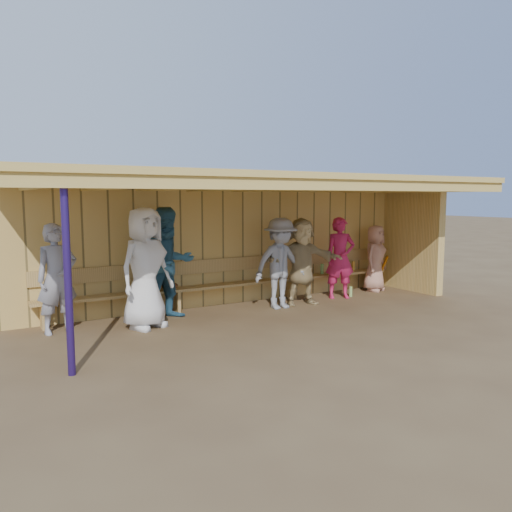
{
  "coord_description": "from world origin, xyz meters",
  "views": [
    {
      "loc": [
        -4.63,
        -7.51,
        2.13
      ],
      "look_at": [
        0.0,
        0.35,
        1.05
      ],
      "focal_mm": 35.0,
      "sensor_mm": 36.0,
      "label": 1
    }
  ],
  "objects_px": {
    "player_a": "(57,279)",
    "player_f": "(302,261)",
    "player_g": "(340,258)",
    "player_c": "(169,263)",
    "player_e": "(280,263)",
    "player_h": "(375,258)",
    "player_b": "(145,268)",
    "bench": "(236,278)"
  },
  "relations": [
    {
      "from": "player_c",
      "to": "player_e",
      "type": "distance_m",
      "value": 2.15
    },
    {
      "from": "player_a",
      "to": "player_g",
      "type": "relative_size",
      "value": 1.01
    },
    {
      "from": "player_f",
      "to": "player_h",
      "type": "distance_m",
      "value": 2.33
    },
    {
      "from": "player_b",
      "to": "player_e",
      "type": "height_order",
      "value": "player_b"
    },
    {
      "from": "player_c",
      "to": "player_f",
      "type": "relative_size",
      "value": 1.13
    },
    {
      "from": "player_f",
      "to": "player_g",
      "type": "bearing_deg",
      "value": 18.26
    },
    {
      "from": "player_a",
      "to": "player_e",
      "type": "xyz_separation_m",
      "value": [
        3.97,
        -0.29,
        0.0
      ]
    },
    {
      "from": "player_b",
      "to": "player_g",
      "type": "relative_size",
      "value": 1.15
    },
    {
      "from": "player_g",
      "to": "player_h",
      "type": "bearing_deg",
      "value": 33.64
    },
    {
      "from": "player_c",
      "to": "player_h",
      "type": "distance_m",
      "value": 4.99
    },
    {
      "from": "player_a",
      "to": "player_g",
      "type": "distance_m",
      "value": 5.6
    },
    {
      "from": "player_c",
      "to": "player_e",
      "type": "relative_size",
      "value": 1.13
    },
    {
      "from": "player_e",
      "to": "player_c",
      "type": "bearing_deg",
      "value": 172.62
    },
    {
      "from": "player_c",
      "to": "bench",
      "type": "distance_m",
      "value": 1.69
    },
    {
      "from": "player_b",
      "to": "bench",
      "type": "height_order",
      "value": "player_b"
    },
    {
      "from": "player_a",
      "to": "player_f",
      "type": "distance_m",
      "value": 4.53
    },
    {
      "from": "player_g",
      "to": "bench",
      "type": "height_order",
      "value": "player_g"
    },
    {
      "from": "player_c",
      "to": "bench",
      "type": "height_order",
      "value": "player_c"
    },
    {
      "from": "bench",
      "to": "player_c",
      "type": "bearing_deg",
      "value": -164.51
    },
    {
      "from": "player_f",
      "to": "player_a",
      "type": "bearing_deg",
      "value": -171.01
    },
    {
      "from": "player_f",
      "to": "player_e",
      "type": "bearing_deg",
      "value": -161.77
    },
    {
      "from": "player_h",
      "to": "bench",
      "type": "bearing_deg",
      "value": 151.89
    },
    {
      "from": "player_h",
      "to": "player_g",
      "type": "bearing_deg",
      "value": 168.23
    },
    {
      "from": "player_e",
      "to": "player_h",
      "type": "xyz_separation_m",
      "value": [
        2.85,
        0.42,
        -0.12
      ]
    },
    {
      "from": "player_a",
      "to": "player_h",
      "type": "xyz_separation_m",
      "value": [
        6.82,
        0.14,
        -0.12
      ]
    },
    {
      "from": "bench",
      "to": "player_f",
      "type": "bearing_deg",
      "value": -31.01
    },
    {
      "from": "player_b",
      "to": "player_g",
      "type": "xyz_separation_m",
      "value": [
        4.3,
        0.28,
        -0.13
      ]
    },
    {
      "from": "player_f",
      "to": "player_h",
      "type": "xyz_separation_m",
      "value": [
        2.3,
        0.36,
        -0.12
      ]
    },
    {
      "from": "player_e",
      "to": "player_h",
      "type": "height_order",
      "value": "player_e"
    },
    {
      "from": "player_g",
      "to": "player_b",
      "type": "bearing_deg",
      "value": -153.82
    },
    {
      "from": "player_f",
      "to": "player_c",
      "type": "bearing_deg",
      "value": -173.13
    },
    {
      "from": "player_c",
      "to": "player_f",
      "type": "distance_m",
      "value": 2.69
    },
    {
      "from": "player_a",
      "to": "player_f",
      "type": "relative_size",
      "value": 1.0
    },
    {
      "from": "player_a",
      "to": "player_g",
      "type": "height_order",
      "value": "player_a"
    },
    {
      "from": "player_g",
      "to": "player_h",
      "type": "relative_size",
      "value": 1.14
    },
    {
      "from": "player_a",
      "to": "bench",
      "type": "relative_size",
      "value": 0.23
    },
    {
      "from": "player_c",
      "to": "player_a",
      "type": "bearing_deg",
      "value": 172.61
    },
    {
      "from": "player_c",
      "to": "player_h",
      "type": "relative_size",
      "value": 1.31
    },
    {
      "from": "player_c",
      "to": "player_h",
      "type": "xyz_separation_m",
      "value": [
        4.98,
        0.13,
        -0.23
      ]
    },
    {
      "from": "player_g",
      "to": "player_f",
      "type": "bearing_deg",
      "value": -151.18
    },
    {
      "from": "player_e",
      "to": "player_b",
      "type": "bearing_deg",
      "value": -177.32
    },
    {
      "from": "player_c",
      "to": "player_g",
      "type": "bearing_deg",
      "value": -9.34
    }
  ]
}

